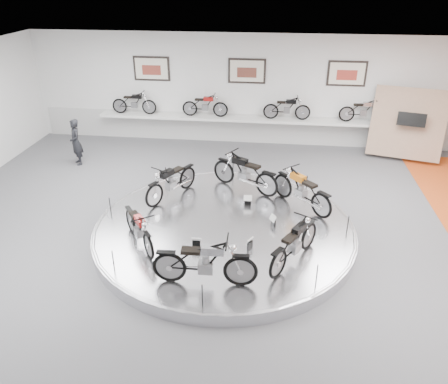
# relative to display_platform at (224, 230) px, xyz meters

# --- Properties ---
(floor) EXTENTS (16.00, 16.00, 0.00)m
(floor) POSITION_rel_display_platform_xyz_m (0.00, -0.30, -0.15)
(floor) COLOR #545456
(floor) RESTS_ON ground
(ceiling) EXTENTS (16.00, 16.00, 0.00)m
(ceiling) POSITION_rel_display_platform_xyz_m (0.00, -0.30, 3.85)
(ceiling) COLOR white
(ceiling) RESTS_ON wall_back
(wall_back) EXTENTS (16.00, 0.00, 16.00)m
(wall_back) POSITION_rel_display_platform_xyz_m (0.00, 6.70, 1.85)
(wall_back) COLOR white
(wall_back) RESTS_ON floor
(dado_band) EXTENTS (15.68, 0.04, 1.10)m
(dado_band) POSITION_rel_display_platform_xyz_m (0.00, 6.68, 0.40)
(dado_band) COLOR #BCBCBA
(dado_band) RESTS_ON floor
(display_platform) EXTENTS (6.40, 6.40, 0.30)m
(display_platform) POSITION_rel_display_platform_xyz_m (0.00, 0.00, 0.00)
(display_platform) COLOR silver
(display_platform) RESTS_ON floor
(platform_rim) EXTENTS (6.40, 6.40, 0.10)m
(platform_rim) POSITION_rel_display_platform_xyz_m (0.00, 0.00, 0.12)
(platform_rim) COLOR #B2B2BA
(platform_rim) RESTS_ON display_platform
(shelf) EXTENTS (11.00, 0.55, 0.10)m
(shelf) POSITION_rel_display_platform_xyz_m (0.00, 6.40, 0.85)
(shelf) COLOR silver
(shelf) RESTS_ON wall_back
(poster_left) EXTENTS (1.35, 0.06, 0.88)m
(poster_left) POSITION_rel_display_platform_xyz_m (-3.50, 6.66, 2.55)
(poster_left) COLOR silver
(poster_left) RESTS_ON wall_back
(poster_center) EXTENTS (1.35, 0.06, 0.88)m
(poster_center) POSITION_rel_display_platform_xyz_m (0.00, 6.66, 2.55)
(poster_center) COLOR silver
(poster_center) RESTS_ON wall_back
(poster_right) EXTENTS (1.35, 0.06, 0.88)m
(poster_right) POSITION_rel_display_platform_xyz_m (3.50, 6.66, 2.55)
(poster_right) COLOR silver
(poster_right) RESTS_ON wall_back
(display_panel) EXTENTS (2.56, 1.52, 2.30)m
(display_panel) POSITION_rel_display_platform_xyz_m (5.60, 5.80, 1.10)
(display_panel) COLOR tan
(display_panel) RESTS_ON floor
(shelf_bike_a) EXTENTS (1.22, 0.43, 0.73)m
(shelf_bike_a) POSITION_rel_display_platform_xyz_m (-4.20, 6.40, 1.27)
(shelf_bike_a) COLOR black
(shelf_bike_a) RESTS_ON shelf
(shelf_bike_b) EXTENTS (1.22, 0.43, 0.73)m
(shelf_bike_b) POSITION_rel_display_platform_xyz_m (-1.50, 6.40, 1.27)
(shelf_bike_b) COLOR maroon
(shelf_bike_b) RESTS_ON shelf
(shelf_bike_c) EXTENTS (1.22, 0.43, 0.73)m
(shelf_bike_c) POSITION_rel_display_platform_xyz_m (1.50, 6.40, 1.27)
(shelf_bike_c) COLOR black
(shelf_bike_c) RESTS_ON shelf
(shelf_bike_d) EXTENTS (1.22, 0.43, 0.73)m
(shelf_bike_d) POSITION_rel_display_platform_xyz_m (4.20, 6.40, 1.27)
(shelf_bike_d) COLOR #9FA0A4
(shelf_bike_d) RESTS_ON shelf
(bike_a) EXTENTS (1.66, 1.69, 1.03)m
(bike_a) POSITION_rel_display_platform_xyz_m (1.90, 1.17, 0.67)
(bike_a) COLOR #C46913
(bike_a) RESTS_ON display_platform
(bike_b) EXTENTS (1.92, 1.47, 1.08)m
(bike_b) POSITION_rel_display_platform_xyz_m (0.34, 2.01, 0.69)
(bike_b) COLOR black
(bike_b) RESTS_ON display_platform
(bike_c) EXTENTS (1.34, 1.77, 1.00)m
(bike_c) POSITION_rel_display_platform_xyz_m (-1.62, 1.30, 0.65)
(bike_c) COLOR black
(bike_c) RESTS_ON display_platform
(bike_d) EXTENTS (1.34, 1.55, 0.90)m
(bike_d) POSITION_rel_display_platform_xyz_m (-1.82, -1.08, 0.60)
(bike_d) COLOR maroon
(bike_d) RESTS_ON display_platform
(bike_e) EXTENTS (1.80, 0.68, 1.05)m
(bike_e) POSITION_rel_display_platform_xyz_m (-0.11, -2.28, 0.67)
(bike_e) COLOR #9FA0A4
(bike_e) RESTS_ON display_platform
(bike_f) EXTENTS (1.34, 1.71, 0.97)m
(bike_f) POSITION_rel_display_platform_xyz_m (1.66, -1.33, 0.63)
(bike_f) COLOR black
(bike_f) RESTS_ON display_platform
(visitor) EXTENTS (0.65, 0.68, 1.56)m
(visitor) POSITION_rel_display_platform_xyz_m (-5.49, 3.88, 0.63)
(visitor) COLOR black
(visitor) RESTS_ON floor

